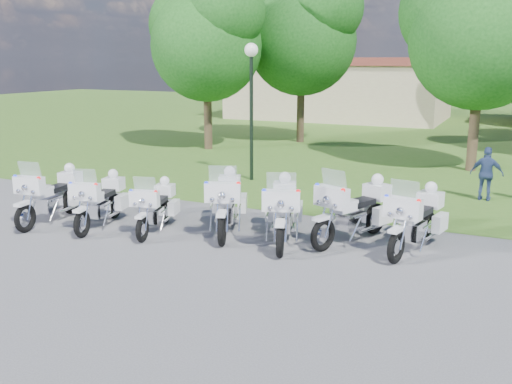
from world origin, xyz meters
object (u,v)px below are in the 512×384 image
at_px(motorcycle_1, 101,200).
at_px(motorcycle_5, 355,209).
at_px(motorcycle_2, 156,206).
at_px(bystander_c, 487,174).
at_px(motorcycle_4, 283,210).
at_px(motorcycle_3, 227,202).
at_px(motorcycle_0, 52,194).
at_px(motorcycle_6, 417,219).
at_px(lamp_post, 251,79).

relative_size(motorcycle_1, motorcycle_5, 0.93).
height_order(motorcycle_2, bystander_c, bystander_c).
bearing_deg(motorcycle_4, motorcycle_1, -9.96).
bearing_deg(motorcycle_3, motorcycle_4, 153.00).
relative_size(motorcycle_0, motorcycle_6, 1.00).
xyz_separation_m(motorcycle_0, lamp_post, (2.34, 6.64, 2.68)).
relative_size(motorcycle_5, bystander_c, 1.58).
distance_m(motorcycle_5, lamp_post, 7.51).
distance_m(motorcycle_2, lamp_post, 6.84).
distance_m(motorcycle_2, motorcycle_4, 3.08).
relative_size(motorcycle_1, motorcycle_4, 0.92).
xyz_separation_m(motorcycle_1, bystander_c, (8.30, 6.74, 0.12)).
bearing_deg(lamp_post, motorcycle_3, -69.98).
distance_m(motorcycle_0, bystander_c, 11.90).
bearing_deg(motorcycle_5, motorcycle_2, 37.53).
xyz_separation_m(motorcycle_3, lamp_post, (-2.04, 5.59, 2.64)).
bearing_deg(motorcycle_4, bystander_c, -142.17).
relative_size(motorcycle_0, motorcycle_1, 1.07).
bearing_deg(motorcycle_5, motorcycle_1, 35.95).
bearing_deg(motorcycle_3, bystander_c, -154.55).
xyz_separation_m(motorcycle_2, bystander_c, (6.86, 6.51, 0.17)).
distance_m(motorcycle_0, motorcycle_2, 2.86).
relative_size(motorcycle_6, lamp_post, 0.54).
distance_m(motorcycle_1, motorcycle_3, 3.12).
xyz_separation_m(motorcycle_0, bystander_c, (9.69, 6.92, 0.09)).
height_order(motorcycle_0, motorcycle_5, motorcycle_5).
bearing_deg(motorcycle_2, motorcycle_5, -179.07).
relative_size(motorcycle_4, motorcycle_5, 1.01).
height_order(motorcycle_4, motorcycle_6, motorcycle_4).
bearing_deg(bystander_c, lamp_post, 4.07).
height_order(motorcycle_5, bystander_c, motorcycle_5).
xyz_separation_m(motorcycle_0, motorcycle_1, (1.39, 0.18, -0.04)).
bearing_deg(motorcycle_1, motorcycle_4, 176.44).
distance_m(motorcycle_3, motorcycle_5, 2.97).
bearing_deg(lamp_post, motorcycle_4, -58.39).
xyz_separation_m(motorcycle_4, motorcycle_6, (2.79, 0.64, -0.03)).
relative_size(motorcycle_0, bystander_c, 1.58).
xyz_separation_m(motorcycle_1, motorcycle_2, (1.44, 0.23, -0.05)).
distance_m(motorcycle_3, motorcycle_6, 4.30).
bearing_deg(motorcycle_2, motorcycle_6, 176.62).
bearing_deg(motorcycle_1, motorcycle_3, -176.88).
xyz_separation_m(motorcycle_0, motorcycle_6, (8.65, 1.58, 0.01)).
relative_size(motorcycle_2, motorcycle_3, 0.86).
bearing_deg(bystander_c, motorcycle_4, 59.33).
bearing_deg(motorcycle_5, motorcycle_4, 48.63).
bearing_deg(lamp_post, motorcycle_6, -38.80).
relative_size(motorcycle_5, motorcycle_6, 1.00).
bearing_deg(motorcycle_3, motorcycle_6, 164.55).
height_order(motorcycle_2, motorcycle_6, motorcycle_6).
distance_m(motorcycle_4, lamp_post, 7.21).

